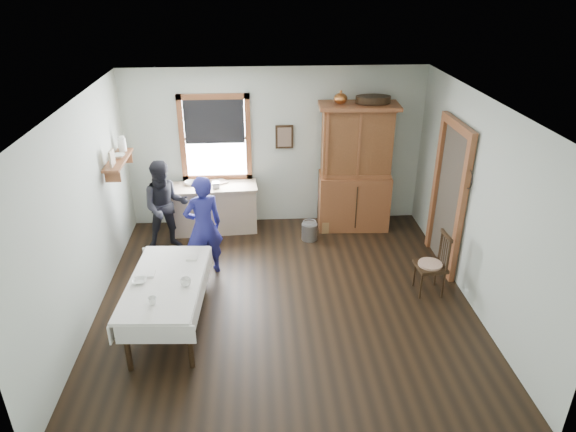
{
  "coord_description": "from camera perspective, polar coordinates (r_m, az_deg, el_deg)",
  "views": [
    {
      "loc": [
        -0.35,
        -5.82,
        4.12
      ],
      "look_at": [
        0.06,
        0.3,
        1.13
      ],
      "focal_mm": 32.0,
      "sensor_mm": 36.0,
      "label": 1
    }
  ],
  "objects": [
    {
      "name": "rug_beater",
      "position": [
        7.14,
        19.54,
        4.82
      ],
      "size": [
        0.01,
        0.27,
        0.27
      ],
      "primitive_type": "torus",
      "rotation": [
        0.0,
        1.57,
        0.0
      ],
      "color": "black",
      "rests_on": "room"
    },
    {
      "name": "framed_picture",
      "position": [
        8.68,
        -0.4,
        8.77
      ],
      "size": [
        0.3,
        0.04,
        0.4
      ],
      "primitive_type": "cube",
      "color": "black",
      "rests_on": "room"
    },
    {
      "name": "counter_bowl",
      "position": [
        8.76,
        -10.79,
        3.63
      ],
      "size": [
        0.25,
        0.25,
        0.06
      ],
      "primitive_type": "imported",
      "rotation": [
        0.0,
        0.0,
        -0.35
      ],
      "color": "white",
      "rests_on": "work_counter"
    },
    {
      "name": "china_hutch",
      "position": [
        8.67,
        7.5,
        5.28
      ],
      "size": [
        1.31,
        0.68,
        2.17
      ],
      "primitive_type": "cube",
      "rotation": [
        0.0,
        0.0,
        -0.06
      ],
      "color": "brown",
      "rests_on": "room"
    },
    {
      "name": "work_counter",
      "position": [
        8.82,
        -8.12,
        0.86
      ],
      "size": [
        1.47,
        0.63,
        0.82
      ],
      "primitive_type": "cube",
      "rotation": [
        0.0,
        0.0,
        0.06
      ],
      "color": "tan",
      "rests_on": "room"
    },
    {
      "name": "doorway",
      "position": [
        7.81,
        17.51,
        2.49
      ],
      "size": [
        0.09,
        1.14,
        2.22
      ],
      "color": "#42392F",
      "rests_on": "room"
    },
    {
      "name": "table_bowl",
      "position": [
        6.47,
        -16.18,
        -6.92
      ],
      "size": [
        0.22,
        0.22,
        0.05
      ],
      "primitive_type": "imported",
      "rotation": [
        0.0,
        0.0,
        0.13
      ],
      "color": "white",
      "rests_on": "dining_table"
    },
    {
      "name": "window",
      "position": [
        8.67,
        -8.11,
        9.05
      ],
      "size": [
        1.18,
        0.07,
        1.48
      ],
      "color": "white",
      "rests_on": "room"
    },
    {
      "name": "pail",
      "position": [
        8.56,
        2.4,
        -1.73
      ],
      "size": [
        0.32,
        0.32,
        0.28
      ],
      "primitive_type": "cube",
      "rotation": [
        0.0,
        0.0,
        -0.26
      ],
      "color": "gray",
      "rests_on": "room"
    },
    {
      "name": "figure_dark",
      "position": [
        8.28,
        -13.42,
        0.72
      ],
      "size": [
        0.76,
        0.64,
        1.37
      ],
      "primitive_type": "imported",
      "rotation": [
        0.0,
        0.0,
        0.2
      ],
      "color": "black",
      "rests_on": "room"
    },
    {
      "name": "dining_table",
      "position": [
        6.64,
        -13.17,
        -9.47
      ],
      "size": [
        1.02,
        1.78,
        0.69
      ],
      "primitive_type": "cube",
      "rotation": [
        0.0,
        0.0,
        -0.06
      ],
      "color": "white",
      "rests_on": "room"
    },
    {
      "name": "table_cup_b",
      "position": [
        6.04,
        -14.84,
        -9.09
      ],
      "size": [
        0.11,
        0.11,
        0.09
      ],
      "primitive_type": "imported",
      "rotation": [
        0.0,
        0.0,
        0.12
      ],
      "color": "white",
      "rests_on": "dining_table"
    },
    {
      "name": "shelf_bowl",
      "position": [
        8.04,
        -18.32,
        6.38
      ],
      "size": [
        0.22,
        0.22,
        0.05
      ],
      "primitive_type": "imported",
      "color": "white",
      "rests_on": "wall_shelf"
    },
    {
      "name": "wall_shelf",
      "position": [
        8.04,
        -18.32,
        6.19
      ],
      "size": [
        0.24,
        1.0,
        0.44
      ],
      "color": "brown",
      "rests_on": "room"
    },
    {
      "name": "spindle_chair",
      "position": [
        7.32,
        15.59,
        -5.11
      ],
      "size": [
        0.45,
        0.45,
        0.91
      ],
      "primitive_type": "cube",
      "rotation": [
        0.0,
        0.0,
        0.07
      ],
      "color": "black",
      "rests_on": "room"
    },
    {
      "name": "counter_book",
      "position": [
        8.75,
        -8.19,
        3.66
      ],
      "size": [
        0.27,
        0.28,
        0.02
      ],
      "primitive_type": "imported",
      "rotation": [
        0.0,
        0.0,
        0.58
      ],
      "color": "#755F4E",
      "rests_on": "work_counter"
    },
    {
      "name": "table_cup_a",
      "position": [
        6.27,
        -11.3,
        -7.2
      ],
      "size": [
        0.13,
        0.13,
        0.1
      ],
      "primitive_type": "imported",
      "rotation": [
        0.0,
        0.0,
        -0.06
      ],
      "color": "white",
      "rests_on": "dining_table"
    },
    {
      "name": "wicker_basket",
      "position": [
        8.89,
        4.77,
        -0.96
      ],
      "size": [
        0.36,
        0.27,
        0.21
      ],
      "primitive_type": "cube",
      "rotation": [
        0.0,
        0.0,
        0.06
      ],
      "color": "#986B44",
      "rests_on": "room"
    },
    {
      "name": "woman_blue",
      "position": [
        7.47,
        -9.35,
        -1.52
      ],
      "size": [
        0.61,
        0.52,
        1.42
      ],
      "primitive_type": "imported",
      "rotation": [
        0.0,
        0.0,
        3.55
      ],
      "color": "navy",
      "rests_on": "room"
    },
    {
      "name": "room",
      "position": [
        6.45,
        -0.39,
        0.57
      ],
      "size": [
        5.01,
        5.01,
        2.7
      ],
      "color": "black",
      "rests_on": "ground"
    }
  ]
}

